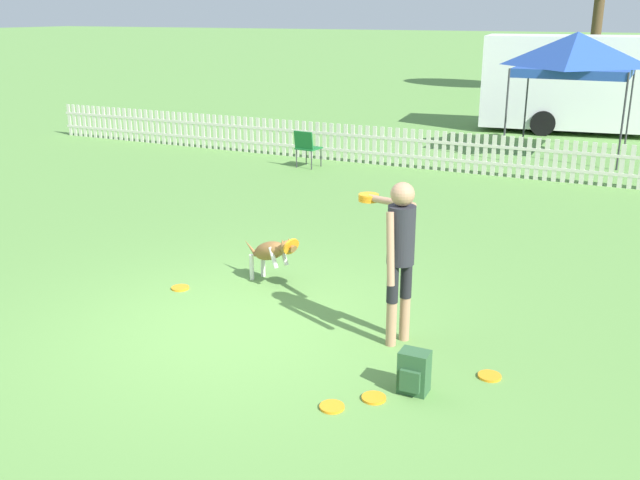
% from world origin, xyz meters
% --- Properties ---
extents(ground_plane, '(240.00, 240.00, 0.00)m').
position_xyz_m(ground_plane, '(0.00, 0.00, 0.00)').
color(ground_plane, '#5B8C42').
extents(handler_person, '(0.86, 0.94, 1.71)m').
position_xyz_m(handler_person, '(1.67, 0.44, 1.08)').
color(handler_person, tan).
rests_on(handler_person, ground_plane).
extents(leaping_dog, '(1.01, 0.54, 0.71)m').
position_xyz_m(leaping_dog, '(-0.29, 1.28, 0.44)').
color(leaping_dog, olive).
rests_on(leaping_dog, ground_plane).
extents(frisbee_near_handler, '(0.22, 0.22, 0.02)m').
position_xyz_m(frisbee_near_handler, '(2.75, 0.08, 0.01)').
color(frisbee_near_handler, orange).
rests_on(frisbee_near_handler, ground_plane).
extents(frisbee_near_dog, '(0.22, 0.22, 0.02)m').
position_xyz_m(frisbee_near_dog, '(1.91, -0.77, 0.01)').
color(frisbee_near_dog, orange).
rests_on(frisbee_near_dog, ground_plane).
extents(frisbee_midfield, '(0.22, 0.22, 0.02)m').
position_xyz_m(frisbee_midfield, '(1.63, -1.06, 0.01)').
color(frisbee_midfield, orange).
rests_on(frisbee_midfield, ground_plane).
extents(frisbee_far_scatter, '(0.22, 0.22, 0.02)m').
position_xyz_m(frisbee_far_scatter, '(-1.25, 0.65, 0.01)').
color(frisbee_far_scatter, orange).
rests_on(frisbee_far_scatter, ground_plane).
extents(backpack_on_grass, '(0.27, 0.24, 0.40)m').
position_xyz_m(backpack_on_grass, '(2.18, -0.49, 0.20)').
color(backpack_on_grass, '#2D5633').
rests_on(backpack_on_grass, ground_plane).
extents(picket_fence, '(22.03, 0.04, 0.86)m').
position_xyz_m(picket_fence, '(-0.00, 8.75, 0.43)').
color(picket_fence, beige).
rests_on(picket_fence, ground_plane).
extents(folding_chair_center, '(0.51, 0.53, 0.82)m').
position_xyz_m(folding_chair_center, '(-3.07, 7.76, 0.49)').
color(folding_chair_center, '#333338').
rests_on(folding_chair_center, ground_plane).
extents(canopy_tent_main, '(2.51, 2.51, 2.85)m').
position_xyz_m(canopy_tent_main, '(1.88, 11.71, 2.36)').
color(canopy_tent_main, '#333338').
rests_on(canopy_tent_main, ground_plane).
extents(equipment_trailer, '(5.57, 2.60, 2.65)m').
position_xyz_m(equipment_trailer, '(1.35, 15.49, 1.39)').
color(equipment_trailer, white).
rests_on(equipment_trailer, ground_plane).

